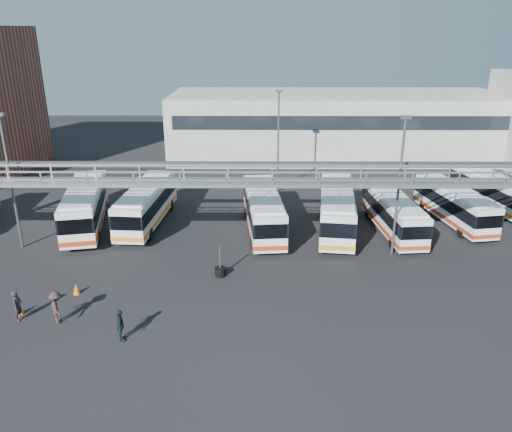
{
  "coord_description": "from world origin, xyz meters",
  "views": [
    {
      "loc": [
        2.13,
        -26.78,
        15.68
      ],
      "look_at": [
        1.91,
        6.0,
        3.35
      ],
      "focal_mm": 35.0,
      "sensor_mm": 36.0,
      "label": 1
    }
  ],
  "objects_px": {
    "light_pole_mid": "(399,180)",
    "pedestrian_d": "(120,326)",
    "bus_2": "(85,205)",
    "tire_stack": "(220,271)",
    "light_pole_left": "(10,175)",
    "bus_8": "(454,204)",
    "light_pole_back": "(278,136)",
    "pedestrian_a": "(17,306)",
    "cone_right": "(76,289)",
    "bus_3": "(147,203)",
    "bus_6": "(337,208)",
    "bus_7": "(393,212)",
    "bus_9": "(491,190)",
    "bus_5": "(263,209)",
    "cone_left": "(19,309)",
    "pedestrian_c": "(57,308)"
  },
  "relations": [
    {
      "from": "light_pole_mid",
      "to": "pedestrian_d",
      "type": "relative_size",
      "value": 5.56
    },
    {
      "from": "bus_2",
      "to": "tire_stack",
      "type": "distance_m",
      "value": 14.89
    },
    {
      "from": "light_pole_left",
      "to": "bus_8",
      "type": "bearing_deg",
      "value": 8.87
    },
    {
      "from": "light_pole_back",
      "to": "tire_stack",
      "type": "relative_size",
      "value": 4.71
    },
    {
      "from": "pedestrian_a",
      "to": "cone_right",
      "type": "bearing_deg",
      "value": -37.39
    },
    {
      "from": "bus_3",
      "to": "light_pole_back",
      "type": "bearing_deg",
      "value": 42.32
    },
    {
      "from": "bus_6",
      "to": "tire_stack",
      "type": "xyz_separation_m",
      "value": [
        -8.95,
        -8.28,
        -1.55
      ]
    },
    {
      "from": "bus_7",
      "to": "cone_right",
      "type": "distance_m",
      "value": 24.71
    },
    {
      "from": "pedestrian_a",
      "to": "tire_stack",
      "type": "height_order",
      "value": "tire_stack"
    },
    {
      "from": "light_pole_mid",
      "to": "bus_6",
      "type": "distance_m",
      "value": 6.99
    },
    {
      "from": "bus_9",
      "to": "bus_8",
      "type": "bearing_deg",
      "value": -152.53
    },
    {
      "from": "light_pole_back",
      "to": "bus_3",
      "type": "distance_m",
      "value": 15.03
    },
    {
      "from": "bus_9",
      "to": "cone_right",
      "type": "relative_size",
      "value": 14.86
    },
    {
      "from": "bus_7",
      "to": "pedestrian_d",
      "type": "distance_m",
      "value": 23.88
    },
    {
      "from": "bus_5",
      "to": "cone_left",
      "type": "xyz_separation_m",
      "value": [
        -14.32,
        -13.07,
        -1.51
      ]
    },
    {
      "from": "bus_3",
      "to": "cone_right",
      "type": "height_order",
      "value": "bus_3"
    },
    {
      "from": "light_pole_back",
      "to": "pedestrian_a",
      "type": "bearing_deg",
      "value": -122.91
    },
    {
      "from": "bus_7",
      "to": "cone_right",
      "type": "xyz_separation_m",
      "value": [
        -22.37,
        -10.41,
        -1.36
      ]
    },
    {
      "from": "light_pole_mid",
      "to": "bus_8",
      "type": "height_order",
      "value": "light_pole_mid"
    },
    {
      "from": "bus_5",
      "to": "bus_9",
      "type": "relative_size",
      "value": 1.08
    },
    {
      "from": "light_pole_left",
      "to": "bus_8",
      "type": "distance_m",
      "value": 35.38
    },
    {
      "from": "bus_3",
      "to": "bus_9",
      "type": "relative_size",
      "value": 1.07
    },
    {
      "from": "bus_7",
      "to": "pedestrian_c",
      "type": "xyz_separation_m",
      "value": [
        -22.27,
        -13.7,
        -0.72
      ]
    },
    {
      "from": "bus_2",
      "to": "tire_stack",
      "type": "xyz_separation_m",
      "value": [
        11.87,
        -8.85,
        -1.57
      ]
    },
    {
      "from": "light_pole_back",
      "to": "pedestrian_c",
      "type": "bearing_deg",
      "value": -118.5
    },
    {
      "from": "bus_8",
      "to": "bus_7",
      "type": "bearing_deg",
      "value": -168.99
    },
    {
      "from": "bus_3",
      "to": "light_pole_mid",
      "type": "bearing_deg",
      "value": -13.18
    },
    {
      "from": "pedestrian_a",
      "to": "tire_stack",
      "type": "relative_size",
      "value": 0.86
    },
    {
      "from": "bus_2",
      "to": "bus_3",
      "type": "xyz_separation_m",
      "value": [
        4.96,
        0.77,
        -0.09
      ]
    },
    {
      "from": "pedestrian_a",
      "to": "pedestrian_c",
      "type": "xyz_separation_m",
      "value": [
        2.36,
        -0.29,
        0.06
      ]
    },
    {
      "from": "light_pole_back",
      "to": "bus_9",
      "type": "bearing_deg",
      "value": -13.09
    },
    {
      "from": "bus_6",
      "to": "pedestrian_d",
      "type": "relative_size",
      "value": 6.34
    },
    {
      "from": "bus_5",
      "to": "cone_right",
      "type": "distance_m",
      "value": 15.98
    },
    {
      "from": "cone_left",
      "to": "bus_5",
      "type": "bearing_deg",
      "value": 42.39
    },
    {
      "from": "light_pole_left",
      "to": "pedestrian_a",
      "type": "xyz_separation_m",
      "value": [
        4.38,
        -10.14,
        -4.8
      ]
    },
    {
      "from": "light_pole_left",
      "to": "bus_2",
      "type": "bearing_deg",
      "value": 49.25
    },
    {
      "from": "pedestrian_a",
      "to": "bus_2",
      "type": "bearing_deg",
      "value": 2.48
    },
    {
      "from": "light_pole_mid",
      "to": "bus_8",
      "type": "distance_m",
      "value": 10.13
    },
    {
      "from": "bus_2",
      "to": "cone_right",
      "type": "bearing_deg",
      "value": -86.82
    },
    {
      "from": "light_pole_left",
      "to": "bus_6",
      "type": "relative_size",
      "value": 0.88
    },
    {
      "from": "bus_7",
      "to": "pedestrian_d",
      "type": "bearing_deg",
      "value": -144.47
    },
    {
      "from": "bus_6",
      "to": "bus_9",
      "type": "relative_size",
      "value": 1.12
    },
    {
      "from": "bus_2",
      "to": "bus_9",
      "type": "bearing_deg",
      "value": -3.32
    },
    {
      "from": "pedestrian_a",
      "to": "pedestrian_c",
      "type": "height_order",
      "value": "pedestrian_c"
    },
    {
      "from": "light_pole_left",
      "to": "cone_left",
      "type": "bearing_deg",
      "value": -66.59
    },
    {
      "from": "bus_5",
      "to": "bus_7",
      "type": "distance_m",
      "value": 10.55
    },
    {
      "from": "bus_2",
      "to": "bus_8",
      "type": "height_order",
      "value": "bus_2"
    },
    {
      "from": "bus_2",
      "to": "tire_stack",
      "type": "bearing_deg",
      "value": -48.26
    },
    {
      "from": "light_pole_left",
      "to": "pedestrian_c",
      "type": "relative_size",
      "value": 5.2
    },
    {
      "from": "bus_8",
      "to": "light_pole_left",
      "type": "bearing_deg",
      "value": 179.33
    }
  ]
}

